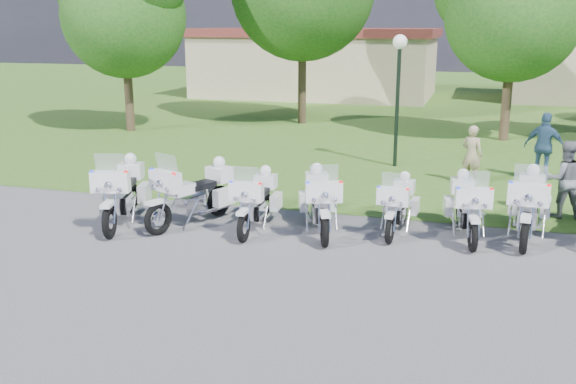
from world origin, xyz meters
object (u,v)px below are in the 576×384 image
(bystander_c, at_px, (544,147))
(motorcycle_0, at_px, (123,191))
(motorcycle_4, at_px, (399,204))
(motorcycle_2, at_px, (257,200))
(bystander_b, at_px, (564,180))
(motorcycle_1, at_px, (194,192))
(motorcycle_6, at_px, (529,204))
(motorcycle_3, at_px, (320,201))
(bystander_a, at_px, (472,155))
(motorcycle_5, at_px, (467,206))
(lamp_post, at_px, (399,68))

(bystander_c, bearing_deg, motorcycle_0, 58.69)
(motorcycle_4, relative_size, bystander_c, 1.11)
(motorcycle_2, relative_size, motorcycle_4, 1.07)
(bystander_b, bearing_deg, motorcycle_1, 7.73)
(bystander_b, bearing_deg, motorcycle_6, 52.50)
(motorcycle_3, bearing_deg, motorcycle_4, 177.66)
(bystander_a, relative_size, bystander_b, 0.92)
(motorcycle_3, bearing_deg, motorcycle_2, -11.02)
(motorcycle_2, height_order, motorcycle_3, motorcycle_3)
(bystander_a, height_order, bystander_c, bystander_c)
(motorcycle_0, bearing_deg, bystander_b, -176.31)
(motorcycle_3, distance_m, motorcycle_6, 4.38)
(motorcycle_4, height_order, motorcycle_5, motorcycle_5)
(bystander_b, bearing_deg, motorcycle_4, 19.10)
(motorcycle_2, relative_size, lamp_post, 0.57)
(bystander_c, bearing_deg, motorcycle_4, 81.86)
(lamp_post, bearing_deg, bystander_a, -35.27)
(bystander_c, bearing_deg, motorcycle_5, 93.01)
(motorcycle_0, relative_size, motorcycle_2, 1.11)
(bystander_b, bearing_deg, motorcycle_0, 7.06)
(motorcycle_3, relative_size, lamp_post, 0.58)
(motorcycle_6, distance_m, bystander_b, 1.99)
(motorcycle_5, bearing_deg, motorcycle_2, 0.02)
(motorcycle_3, height_order, bystander_a, bystander_a)
(motorcycle_0, height_order, motorcycle_3, motorcycle_0)
(motorcycle_0, relative_size, lamp_post, 0.63)
(motorcycle_1, xyz_separation_m, bystander_a, (5.88, 5.65, 0.10))
(motorcycle_5, bearing_deg, motorcycle_1, -2.02)
(motorcycle_6, bearing_deg, motorcycle_2, 16.55)
(bystander_a, bearing_deg, bystander_c, -130.18)
(motorcycle_3, distance_m, bystander_a, 6.20)
(lamp_post, xyz_separation_m, bystander_c, (4.32, -0.62, -2.11))
(motorcycle_0, distance_m, motorcycle_2, 3.07)
(motorcycle_2, height_order, bystander_b, bystander_b)
(motorcycle_1, relative_size, motorcycle_3, 1.03)
(motorcycle_4, distance_m, motorcycle_5, 1.42)
(motorcycle_1, distance_m, motorcycle_4, 4.53)
(motorcycle_4, bearing_deg, bystander_b, -145.48)
(motorcycle_6, relative_size, bystander_b, 1.44)
(lamp_post, xyz_separation_m, bystander_a, (2.34, -1.66, -2.25))
(motorcycle_2, height_order, bystander_c, bystander_c)
(motorcycle_4, xyz_separation_m, lamp_post, (-0.94, 6.55, 2.47))
(motorcycle_2, bearing_deg, lamp_post, -108.69)
(motorcycle_5, xyz_separation_m, motorcycle_6, (1.25, 0.27, 0.06))
(bystander_a, distance_m, bystander_c, 2.24)
(motorcycle_4, bearing_deg, motorcycle_0, 14.45)
(motorcycle_1, relative_size, motorcycle_5, 1.04)
(bystander_c, bearing_deg, motorcycle_1, 61.99)
(motorcycle_2, bearing_deg, motorcycle_1, -1.03)
(bystander_a, bearing_deg, motorcycle_6, 127.51)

